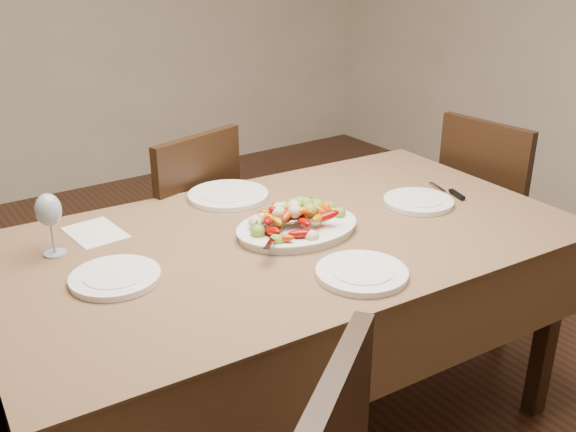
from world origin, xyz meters
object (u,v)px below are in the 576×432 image
(dining_table, at_px, (288,334))
(plate_near, at_px, (362,273))
(chair_far, at_px, (171,237))
(plate_right, at_px, (418,202))
(serving_platter, at_px, (297,229))
(plate_left, at_px, (115,278))
(chair_right, at_px, (501,218))
(wine_glass, at_px, (50,223))
(plate_far, at_px, (228,195))

(dining_table, distance_m, plate_near, 0.52)
(chair_far, relative_size, plate_right, 3.85)
(serving_platter, height_order, plate_left, serving_platter)
(chair_right, xyz_separation_m, plate_near, (-1.23, -0.45, 0.29))
(serving_platter, height_order, wine_glass, wine_glass)
(plate_left, xyz_separation_m, wine_glass, (-0.09, 0.26, 0.09))
(plate_near, xyz_separation_m, wine_glass, (-0.66, 0.63, 0.09))
(chair_far, distance_m, serving_platter, 0.83)
(chair_right, relative_size, plate_right, 3.85)
(serving_platter, bearing_deg, chair_right, 5.01)
(dining_table, xyz_separation_m, plate_far, (0.00, 0.38, 0.39))
(chair_right, height_order, plate_right, chair_right)
(chair_right, bearing_deg, wine_glass, 79.96)
(plate_far, height_order, wine_glass, wine_glass)
(plate_left, bearing_deg, plate_near, -32.84)
(plate_right, height_order, plate_near, same)
(chair_far, distance_m, plate_left, 0.94)
(dining_table, height_order, chair_right, chair_right)
(chair_far, distance_m, plate_near, 1.15)
(plate_right, bearing_deg, chair_right, 12.18)
(serving_platter, bearing_deg, plate_left, 177.09)
(dining_table, xyz_separation_m, plate_near, (0.01, -0.35, 0.39))
(dining_table, xyz_separation_m, chair_far, (-0.07, 0.76, 0.10))
(plate_left, height_order, plate_near, same)
(dining_table, xyz_separation_m, chair_right, (1.24, 0.10, 0.10))
(chair_far, height_order, plate_near, chair_far)
(chair_right, height_order, wine_glass, wine_glass)
(plate_left, relative_size, wine_glass, 1.21)
(dining_table, distance_m, plate_right, 0.66)
(dining_table, relative_size, wine_glass, 8.98)
(dining_table, height_order, wine_glass, wine_glass)
(serving_platter, relative_size, wine_glass, 1.94)
(chair_far, distance_m, plate_right, 1.05)
(plate_left, relative_size, plate_right, 1.01)
(chair_right, xyz_separation_m, plate_far, (-1.23, 0.29, 0.29))
(chair_far, xyz_separation_m, plate_left, (-0.50, -0.74, 0.29))
(chair_right, xyz_separation_m, plate_left, (-1.80, -0.08, 0.29))
(plate_far, bearing_deg, chair_right, -13.17)
(dining_table, xyz_separation_m, plate_right, (0.53, -0.06, 0.39))
(chair_far, xyz_separation_m, chair_right, (1.30, -0.67, 0.00))
(dining_table, xyz_separation_m, serving_platter, (0.03, -0.01, 0.39))
(chair_right, distance_m, plate_near, 1.34)
(chair_right, bearing_deg, plate_far, 72.33)
(dining_table, height_order, plate_far, plate_far)
(dining_table, relative_size, plate_far, 6.28)
(plate_right, relative_size, plate_near, 0.96)
(dining_table, distance_m, plate_left, 0.69)
(chair_right, distance_m, serving_platter, 1.25)
(plate_near, bearing_deg, plate_far, 90.23)
(dining_table, relative_size, chair_right, 1.94)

